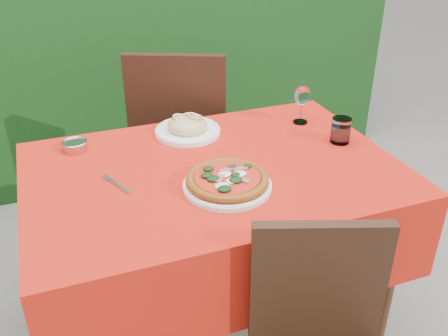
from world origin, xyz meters
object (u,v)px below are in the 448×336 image
object	(u,v)px
chair_far	(181,134)
water_glass	(341,132)
pizza_plate	(227,181)
wine_glass	(302,97)
pasta_plate	(188,128)
steel_ramekin	(75,146)
fork	(119,186)

from	to	relation	value
chair_far	water_glass	bearing A→B (deg)	146.15
pizza_plate	wine_glass	distance (m)	0.60
pasta_plate	water_glass	distance (m)	0.58
water_glass	wine_glass	distance (m)	0.23
wine_glass	steel_ramekin	world-z (taller)	wine_glass
wine_glass	fork	xyz separation A→B (m)	(-0.78, -0.25, -0.11)
pizza_plate	pasta_plate	size ratio (longest dim) A/B	1.27
wine_glass	steel_ramekin	size ratio (longest dim) A/B	1.90
water_glass	fork	xyz separation A→B (m)	(-0.83, -0.03, -0.04)
chair_far	fork	size ratio (longest dim) A/B	5.63
pizza_plate	water_glass	xyz separation A→B (m)	(0.51, 0.16, 0.02)
pasta_plate	chair_far	bearing A→B (deg)	78.69
pasta_plate	fork	world-z (taller)	pasta_plate
chair_far	wine_glass	distance (m)	0.67
pasta_plate	fork	distance (m)	0.44
water_glass	wine_glass	xyz separation A→B (m)	(-0.05, 0.21, 0.07)
steel_ramekin	pizza_plate	bearing A→B (deg)	-46.26
steel_ramekin	water_glass	bearing A→B (deg)	-16.67
steel_ramekin	wine_glass	bearing A→B (deg)	-4.40
water_glass	steel_ramekin	xyz separation A→B (m)	(-0.94, 0.28, -0.03)
pizza_plate	steel_ramekin	distance (m)	0.61
pizza_plate	fork	bearing A→B (deg)	158.00
chair_far	steel_ramekin	xyz separation A→B (m)	(-0.50, -0.39, 0.21)
water_glass	fork	world-z (taller)	water_glass
fork	pasta_plate	bearing A→B (deg)	20.62
pasta_plate	pizza_plate	bearing A→B (deg)	-90.11
pizza_plate	wine_glass	size ratio (longest dim) A/B	2.02
water_glass	fork	bearing A→B (deg)	-177.73
wine_glass	steel_ramekin	xyz separation A→B (m)	(-0.89, 0.07, -0.10)
pizza_plate	fork	distance (m)	0.35
chair_far	pizza_plate	world-z (taller)	chair_far
chair_far	pasta_plate	distance (m)	0.46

